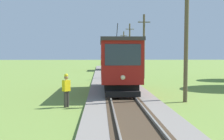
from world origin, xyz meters
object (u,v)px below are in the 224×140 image
(freight_car, at_px, (108,61))
(gravel_pile, at_px, (135,67))
(utility_pole_near_tram, at_px, (186,34))
(track_worker, at_px, (66,89))
(utility_pole_horizon, at_px, (119,50))
(utility_pole_mid, at_px, (144,46))
(utility_pole_distant, at_px, (124,49))
(red_tram, at_px, (118,63))
(utility_pole_far, at_px, (130,47))

(freight_car, distance_m, gravel_pile, 6.48)
(utility_pole_near_tram, relative_size, track_worker, 4.33)
(freight_car, xyz_separation_m, utility_pole_near_tram, (3.65, -31.00, 2.40))
(utility_pole_horizon, height_order, gravel_pile, utility_pole_horizon)
(utility_pole_mid, relative_size, utility_pole_distant, 0.97)
(utility_pole_distant, bearing_deg, gravel_pile, -79.15)
(freight_car, height_order, utility_pole_near_tram, utility_pole_near_tram)
(utility_pole_horizon, bearing_deg, track_worker, -96.60)
(freight_car, bearing_deg, utility_pole_horizon, 82.05)
(utility_pole_distant, xyz_separation_m, gravel_pile, (1.45, -7.57, -3.38))
(red_tram, height_order, utility_pole_far, utility_pole_far)
(freight_car, relative_size, utility_pole_far, 0.66)
(utility_pole_near_tram, height_order, track_worker, utility_pole_near_tram)
(utility_pole_near_tram, bearing_deg, utility_pole_mid, 90.00)
(track_worker, bearing_deg, gravel_pile, 122.47)
(utility_pole_far, bearing_deg, utility_pole_horizon, 90.00)
(freight_car, xyz_separation_m, utility_pole_far, (3.65, -0.45, 2.48))
(freight_car, bearing_deg, red_tram, -89.99)
(freight_car, bearing_deg, track_worker, -95.49)
(utility_pole_far, bearing_deg, red_tram, -97.87)
(utility_pole_mid, bearing_deg, red_tram, -107.79)
(freight_car, height_order, track_worker, freight_car)
(utility_pole_horizon, bearing_deg, utility_pole_distant, -90.00)
(utility_pole_far, relative_size, utility_pole_distant, 1.05)
(utility_pole_distant, distance_m, gravel_pile, 8.42)
(red_tram, bearing_deg, freight_car, 90.01)
(utility_pole_far, bearing_deg, track_worker, -101.98)
(utility_pole_distant, relative_size, utility_pole_horizon, 1.04)
(utility_pole_mid, xyz_separation_m, utility_pole_horizon, (0.00, 41.62, -0.02))
(red_tram, distance_m, utility_pole_distant, 38.47)
(utility_pole_distant, relative_size, track_worker, 4.22)
(utility_pole_far, bearing_deg, freight_car, 173.06)
(utility_pole_distant, bearing_deg, utility_pole_horizon, 90.00)
(red_tram, xyz_separation_m, track_worker, (-3.11, -5.45, -1.21))
(utility_pole_far, relative_size, utility_pole_horizon, 1.09)
(utility_pole_far, distance_m, utility_pole_horizon, 26.60)
(utility_pole_far, height_order, track_worker, utility_pole_far)
(utility_pole_mid, height_order, utility_pole_far, utility_pole_far)
(utility_pole_mid, height_order, gravel_pile, utility_pole_mid)
(utility_pole_horizon, bearing_deg, gravel_pile, -86.28)
(utility_pole_horizon, bearing_deg, utility_pole_near_tram, -90.00)
(track_worker, bearing_deg, red_tram, 105.57)
(freight_car, xyz_separation_m, utility_pole_mid, (3.65, -15.47, 2.18))
(utility_pole_mid, relative_size, utility_pole_horizon, 1.00)
(utility_pole_near_tram, distance_m, utility_pole_far, 30.55)
(red_tram, height_order, freight_car, red_tram)
(utility_pole_far, relative_size, gravel_pile, 2.76)
(gravel_pile, relative_size, track_worker, 1.60)
(freight_car, height_order, utility_pole_mid, utility_pole_mid)
(red_tram, xyz_separation_m, utility_pole_mid, (3.65, 11.37, 1.54))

